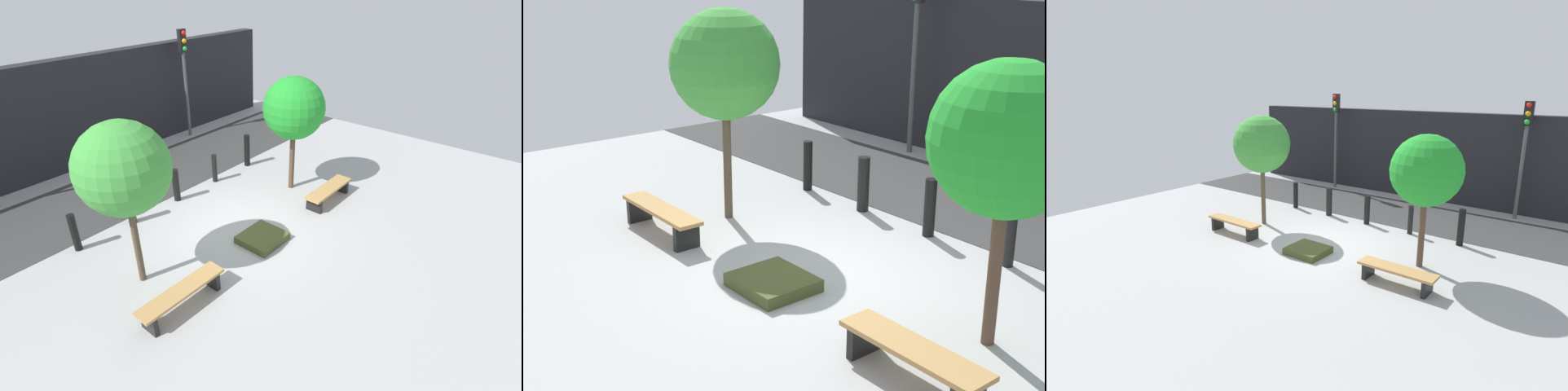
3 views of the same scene
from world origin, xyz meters
TOP-DOWN VIEW (x-y plane):
  - ground_plane at (0.00, 0.00)m, footprint 18.00×18.00m
  - road_strip at (0.00, 4.09)m, footprint 18.00×3.03m
  - bench_left at (-2.68, -0.99)m, footprint 1.91×0.43m
  - bench_right at (2.68, -0.99)m, footprint 1.80×0.47m
  - planter_bed at (0.00, -0.79)m, footprint 1.01×0.94m
  - tree_behind_left_bench at (-2.68, 0.29)m, footprint 1.79×1.79m
  - tree_behind_right_bench at (2.68, 0.29)m, footprint 1.72×1.72m
  - bollard_far_left at (-3.01, 2.32)m, footprint 0.17×0.17m
  - bollard_left at (-1.50, 2.32)m, footprint 0.21×0.21m
  - bollard_center at (0.00, 2.32)m, footprint 0.19×0.19m
  - bollard_right at (1.50, 2.32)m, footprint 0.15×0.15m
  - traffic_light_west at (-3.69, 5.89)m, footprint 0.28×0.27m

SIDE VIEW (x-z plane):
  - ground_plane at x=0.00m, z-range 0.00..0.00m
  - road_strip at x=0.00m, z-range 0.00..0.01m
  - planter_bed at x=0.00m, z-range 0.00..0.18m
  - bench_right at x=2.68m, z-range 0.10..0.52m
  - bench_left at x=-2.68m, z-range 0.10..0.55m
  - bollard_right at x=1.50m, z-range 0.00..0.89m
  - bollard_center at x=0.00m, z-range 0.00..0.95m
  - bollard_far_left at x=-3.01m, z-range 0.00..0.95m
  - bollard_left at x=-1.50m, z-range 0.00..0.97m
  - tree_behind_right_bench at x=2.68m, z-range 0.77..4.07m
  - tree_behind_left_bench at x=-2.68m, z-range 0.84..4.35m
  - traffic_light_west at x=-3.69m, z-range 0.75..4.81m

